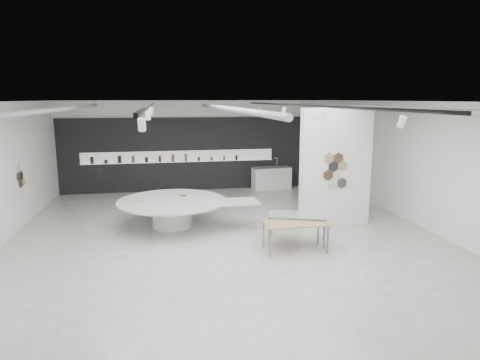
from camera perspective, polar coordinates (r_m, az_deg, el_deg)
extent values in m
cube|color=beige|center=(11.98, -1.58, -8.10)|extent=(12.00, 14.00, 0.01)
cube|color=silver|center=(11.34, -1.69, 10.44)|extent=(12.00, 14.00, 0.01)
cube|color=white|center=(18.40, -5.02, 4.60)|extent=(12.00, 0.01, 3.80)
cube|color=white|center=(4.96, 11.33, -12.96)|extent=(12.00, 0.01, 3.80)
cube|color=white|center=(13.76, 23.91, 1.61)|extent=(0.01, 14.00, 3.80)
cylinder|color=#939396|center=(11.96, -22.64, 8.75)|extent=(0.12, 12.00, 0.12)
cylinder|color=#939396|center=(11.83, -2.06, 9.55)|extent=(0.12, 12.00, 0.12)
cylinder|color=#939396|center=(13.13, 16.64, 9.24)|extent=(0.12, 12.00, 0.12)
cube|color=black|center=(11.20, -11.99, 9.67)|extent=(0.05, 13.00, 0.06)
cylinder|color=white|center=(6.22, -12.96, 7.22)|extent=(0.11, 0.18, 0.21)
cylinder|color=white|center=(9.51, -12.18, 8.41)|extent=(0.11, 0.18, 0.21)
cylinder|color=white|center=(12.81, -11.80, 8.98)|extent=(0.11, 0.18, 0.21)
cylinder|color=white|center=(16.11, -11.57, 9.32)|extent=(0.11, 0.18, 0.21)
cube|color=black|center=(11.81, 8.09, 9.84)|extent=(0.05, 13.00, 0.06)
cylinder|color=white|center=(7.25, 20.76, 7.27)|extent=(0.11, 0.18, 0.21)
cylinder|color=white|center=(10.22, 11.12, 8.60)|extent=(0.11, 0.18, 0.21)
cylinder|color=white|center=(13.34, 5.87, 9.22)|extent=(0.11, 0.18, 0.21)
cylinder|color=white|center=(16.53, 2.62, 9.56)|extent=(0.11, 0.18, 0.21)
cylinder|color=#483224|center=(14.56, -27.20, -0.40)|extent=(0.03, 0.28, 0.28)
cylinder|color=tan|center=(14.80, -26.92, -0.20)|extent=(0.03, 0.28, 0.28)
cylinder|color=black|center=(14.64, -27.13, 0.58)|extent=(0.03, 0.28, 0.28)
cylinder|color=black|center=(14.40, -27.42, 0.40)|extent=(0.03, 0.28, 0.28)
cylinder|color=beige|center=(14.49, -27.35, 1.39)|extent=(0.03, 0.28, 0.28)
cylinder|color=white|center=(14.73, -27.07, 1.55)|extent=(0.03, 0.28, 0.28)
cube|color=black|center=(18.37, -4.99, 3.50)|extent=(11.80, 0.10, 3.10)
cube|color=white|center=(18.24, -8.09, 3.16)|extent=(8.00, 0.06, 0.46)
cube|color=white|center=(18.22, -8.06, 2.43)|extent=(8.00, 0.18, 0.02)
cylinder|color=black|center=(18.39, -19.13, 2.50)|extent=(0.13, 0.13, 0.29)
cylinder|color=black|center=(18.33, -17.44, 2.37)|extent=(0.13, 0.13, 0.15)
cylinder|color=black|center=(18.26, -15.77, 2.66)|extent=(0.14, 0.14, 0.30)
cylinder|color=brown|center=(18.22, -14.06, 2.72)|extent=(0.12, 0.12, 0.29)
cylinder|color=black|center=(18.19, -12.35, 2.65)|extent=(0.12, 0.12, 0.21)
cylinder|color=black|center=(18.18, -10.64, 2.77)|extent=(0.10, 0.10, 0.25)
cylinder|color=brown|center=(18.18, -8.93, 2.90)|extent=(0.12, 0.12, 0.30)
cylinder|color=brown|center=(18.21, -7.22, 2.98)|extent=(0.10, 0.10, 0.31)
cylinder|color=black|center=(18.25, -5.52, 2.81)|extent=(0.09, 0.09, 0.17)
cylinder|color=brown|center=(18.31, -3.82, 2.84)|extent=(0.10, 0.10, 0.16)
cylinder|color=brown|center=(18.38, -2.14, 2.88)|extent=(0.09, 0.09, 0.15)
cylinder|color=black|center=(18.46, -0.47, 3.01)|extent=(0.09, 0.09, 0.21)
cube|color=white|center=(13.44, 12.60, 1.66)|extent=(2.20, 0.35, 3.60)
cylinder|color=beige|center=(13.30, 12.88, 0.68)|extent=(0.34, 0.03, 0.34)
cylinder|color=white|center=(13.42, 14.05, 0.71)|extent=(0.34, 0.03, 0.34)
cylinder|color=#483224|center=(13.19, 11.70, 0.64)|extent=(0.34, 0.03, 0.34)
cylinder|color=tan|center=(13.32, 13.52, 1.79)|extent=(0.34, 0.03, 0.34)
cylinder|color=black|center=(13.20, 12.34, 1.76)|extent=(0.34, 0.03, 0.34)
cylinder|color=black|center=(13.41, 13.42, -0.39)|extent=(0.34, 0.03, 0.34)
cylinder|color=beige|center=(13.29, 12.25, -0.44)|extent=(0.34, 0.03, 0.34)
cylinder|color=white|center=(13.44, 14.68, 1.82)|extent=(0.34, 0.03, 0.34)
cylinder|color=#483224|center=(13.22, 12.98, 2.88)|extent=(0.34, 0.03, 0.34)
cylinder|color=tan|center=(13.11, 11.78, 2.86)|extent=(0.34, 0.03, 0.34)
cylinder|color=white|center=(13.29, -9.02, -4.54)|extent=(1.19, 1.19, 0.78)
cylinder|color=beige|center=(13.19, -9.07, -2.79)|extent=(3.31, 3.31, 0.06)
cube|color=beige|center=(12.92, -0.85, -2.93)|extent=(1.47, 0.92, 0.05)
cube|color=tan|center=(13.20, -13.06, -2.79)|extent=(0.23, 0.17, 0.01)
cube|color=#483224|center=(13.73, -7.62, -2.07)|extent=(0.23, 0.17, 0.01)
cube|color=#9A7D50|center=(11.12, 7.39, -5.75)|extent=(1.60, 0.82, 0.03)
cube|color=slate|center=(10.71, 4.00, -8.41)|extent=(0.04, 0.04, 0.71)
cube|color=slate|center=(11.37, 3.16, -7.25)|extent=(0.04, 0.04, 0.71)
cube|color=slate|center=(11.15, 11.62, -7.84)|extent=(0.04, 0.04, 0.71)
cube|color=slate|center=(11.78, 10.37, -6.77)|extent=(0.04, 0.04, 0.71)
cube|color=gray|center=(11.71, 7.66, -4.63)|extent=(1.72, 1.26, 0.03)
cube|color=slate|center=(11.54, 3.90, -6.86)|extent=(0.06, 0.06, 0.76)
cube|color=slate|center=(12.19, 4.22, -5.89)|extent=(0.06, 0.06, 0.76)
cube|color=slate|center=(11.50, 11.21, -7.11)|extent=(0.06, 0.06, 0.76)
cube|color=slate|center=(12.15, 11.13, -6.12)|extent=(0.06, 0.06, 0.76)
cube|color=white|center=(18.65, 4.22, 0.24)|extent=(1.70, 0.78, 0.93)
cube|color=gray|center=(18.57, 4.24, 1.69)|extent=(1.75, 0.83, 0.03)
cylinder|color=silver|center=(18.79, 4.97, 2.41)|extent=(0.03, 0.03, 0.37)
cylinder|color=silver|center=(18.73, 4.74, 2.93)|extent=(0.17, 0.04, 0.02)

